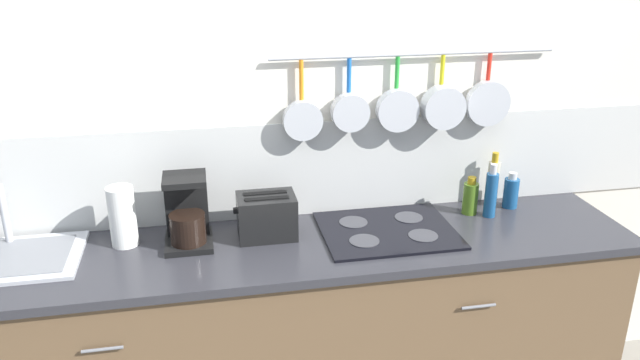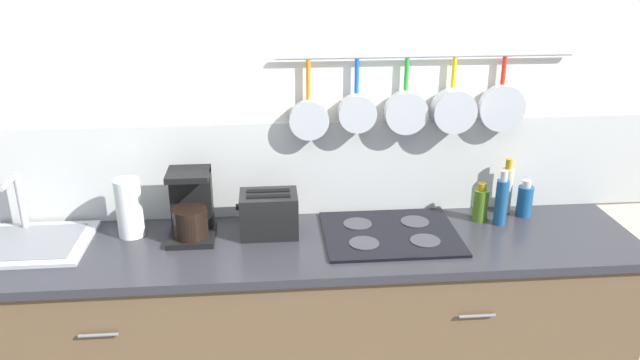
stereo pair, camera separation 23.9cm
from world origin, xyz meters
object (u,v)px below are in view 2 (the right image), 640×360
Objects in this scene: coffee_maker at (191,209)px; toaster at (269,214)px; bottle_hot_sauce at (506,189)px; bottle_sesame_oil at (525,200)px; paper_towel_roll at (129,208)px; bottle_olive_oil at (501,201)px; bottle_dish_soap at (480,204)px.

coffee_maker reaches higher than toaster.
coffee_maker is 0.31m from toaster.
bottle_hot_sauce is 1.52× the size of bottle_sesame_oil.
paper_towel_roll is 1.53m from bottle_olive_oil.
bottle_hot_sauce reaches higher than paper_towel_roll.
toaster is (0.56, -0.03, -0.03)m from paper_towel_roll.
toaster is 0.90m from bottle_dish_soap.
bottle_dish_soap is 0.16m from bottle_hot_sauce.
paper_towel_roll is 0.25m from coffee_maker.
bottle_sesame_oil is at bearing 29.01° from bottle_olive_oil.
bottle_hot_sauce is (0.14, 0.07, 0.04)m from bottle_dish_soap.
bottle_olive_oil is at bearing -150.99° from bottle_sesame_oil.
bottle_dish_soap is at bearing -171.91° from bottle_sesame_oil.
paper_towel_roll reaches higher than bottle_dish_soap.
bottle_olive_oil reaches higher than bottle_sesame_oil.
bottle_olive_oil is at bearing -0.95° from paper_towel_roll.
toaster is at bearing -176.56° from bottle_dish_soap.
paper_towel_roll is 0.98× the size of bottle_hot_sauce.
bottle_hot_sauce is (1.35, 0.12, -0.01)m from coffee_maker.
toaster is 1.46× the size of bottle_dish_soap.
bottle_dish_soap is at bearing -152.34° from bottle_hot_sauce.
coffee_maker is 1.42m from bottle_sesame_oil.
coffee_maker is 1.13× the size of toaster.
bottle_hot_sauce is at bearing 149.68° from bottle_sesame_oil.
bottle_dish_soap is 0.21m from bottle_sesame_oil.
bottle_sesame_oil is at bearing -30.32° from bottle_hot_sauce.
bottle_dish_soap is at bearing 147.34° from bottle_olive_oil.
coffee_maker is at bearing 179.90° from bottle_olive_oil.
bottle_dish_soap reaches higher than bottle_sesame_oil.
bottle_dish_soap is 1.04× the size of bottle_sesame_oil.
bottle_sesame_oil is at bearing 1.72° from paper_towel_roll.
bottle_sesame_oil is at bearing 2.95° from coffee_maker.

